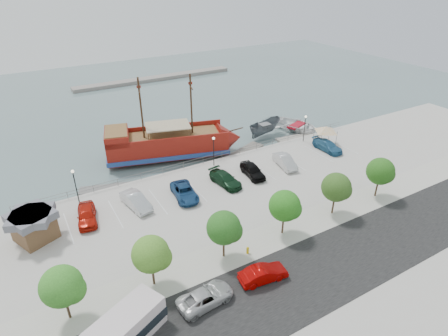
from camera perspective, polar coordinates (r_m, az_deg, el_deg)
ground at (r=47.39m, az=2.27°, el=-3.90°), size 160.00×160.00×0.00m
land_slab at (r=35.45m, az=21.75°, el=-19.08°), size 100.00×58.00×1.20m
street at (r=37.11m, az=15.97°, el=-14.00°), size 100.00×8.00×0.04m
sidewalk at (r=40.29m, az=9.98°, el=-9.26°), size 100.00×4.00×0.05m
seawall_railing at (r=52.48m, az=-2.24°, el=1.48°), size 50.00×0.06×1.00m
far_shore at (r=97.34m, az=-10.40°, el=13.29°), size 40.00×3.00×0.80m
pirate_ship at (r=55.96m, az=-7.10°, el=3.79°), size 20.75×10.67×12.84m
patrol_boat at (r=62.96m, az=6.20°, el=5.89°), size 6.96×3.63×2.56m
speedboat at (r=66.10m, az=10.99°, el=6.23°), size 8.11×9.51×1.67m
dock_west at (r=50.23m, az=-17.53°, el=-3.06°), size 6.82×3.80×0.37m
dock_mid at (r=57.22m, az=3.09°, el=2.42°), size 7.78×4.67×0.43m
dock_east at (r=63.08m, az=11.13°, el=4.48°), size 7.36×3.01×0.41m
shed at (r=42.11m, az=-27.04°, el=-7.77°), size 4.99×4.99×3.13m
canopy_tent at (r=58.79m, az=15.36°, el=6.12°), size 4.98×4.98×3.38m
street_van at (r=32.24m, az=-2.82°, el=-19.02°), size 4.98×2.62×1.34m
street_sedan at (r=34.09m, az=6.00°, el=-15.74°), size 4.53×2.07×1.44m
shuttle_bus at (r=30.16m, az=-15.71°, el=-23.26°), size 7.72×5.39×2.57m
fire_hydrant at (r=36.73m, az=3.63°, el=-12.35°), size 0.27×0.27×0.77m
lamp_post_left at (r=45.64m, az=-21.83°, el=-1.76°), size 0.36×0.36×4.28m
lamp_post_mid at (r=50.39m, az=-1.59°, el=3.34°), size 0.36×0.36×4.28m
lamp_post_right at (r=59.06m, az=12.24°, el=6.60°), size 0.36×0.36×4.28m
tree_a at (r=31.64m, az=-23.21°, el=-16.33°), size 3.30×3.20×5.00m
tree_b at (r=32.37m, az=-10.81°, el=-12.88°), size 3.30×3.20×5.00m
tree_c at (r=34.52m, az=0.23°, el=-9.21°), size 3.30×3.20×5.00m
tree_d at (r=37.87m, az=9.46°, el=-5.82°), size 3.30×3.20×5.00m
tree_e at (r=42.12m, az=16.92°, el=-2.93°), size 3.30×3.20×5.00m
tree_f at (r=47.03m, az=22.89°, el=-0.56°), size 3.30×3.20×5.00m
parked_car_a at (r=43.07m, az=-20.19°, el=-6.71°), size 2.74×5.05×1.63m
parked_car_b at (r=43.83m, az=-13.28°, el=-4.91°), size 2.61×5.16×1.62m
parked_car_c at (r=44.64m, az=-6.04°, el=-3.67°), size 3.05×5.50×1.46m
parked_car_d at (r=46.97m, az=0.20°, el=-1.71°), size 2.76×5.32×1.47m
parked_car_e at (r=48.96m, az=4.38°, el=-0.36°), size 2.37×4.86×1.60m
parked_car_f at (r=51.78m, az=9.30°, el=1.00°), size 2.45×4.91×1.54m
parked_car_h at (r=57.74m, az=15.49°, el=3.29°), size 2.19×5.14×1.48m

